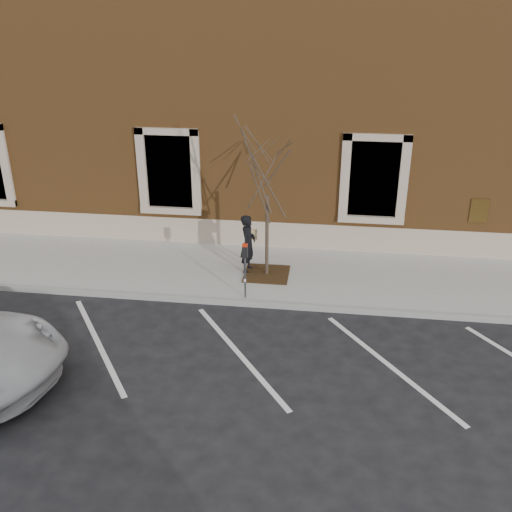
# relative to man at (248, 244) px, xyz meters

# --- Properties ---
(ground) EXTENTS (120.00, 120.00, 0.00)m
(ground) POSITION_rel_man_xyz_m (0.37, -1.69, -0.97)
(ground) COLOR #28282B
(ground) RESTS_ON ground
(sidewalk_near) EXTENTS (40.00, 3.50, 0.15)m
(sidewalk_near) POSITION_rel_man_xyz_m (0.37, 0.06, -0.89)
(sidewalk_near) COLOR beige
(sidewalk_near) RESTS_ON ground
(curb_near) EXTENTS (40.00, 0.12, 0.15)m
(curb_near) POSITION_rel_man_xyz_m (0.37, -1.74, -0.89)
(curb_near) COLOR #9E9E99
(curb_near) RESTS_ON ground
(parking_stripes) EXTENTS (28.00, 4.40, 0.01)m
(parking_stripes) POSITION_rel_man_xyz_m (0.37, -3.89, -0.97)
(parking_stripes) COLOR silver
(parking_stripes) RESTS_ON ground
(building_civic) EXTENTS (40.00, 8.62, 8.00)m
(building_civic) POSITION_rel_man_xyz_m (0.37, 6.05, 3.03)
(building_civic) COLOR brown
(building_civic) RESTS_ON ground
(man) EXTENTS (0.49, 0.66, 1.64)m
(man) POSITION_rel_man_xyz_m (0.00, 0.00, 0.00)
(man) COLOR black
(man) RESTS_ON sidewalk_near
(parking_meter) EXTENTS (0.13, 0.10, 1.47)m
(parking_meter) POSITION_rel_man_xyz_m (0.16, -1.57, 0.20)
(parking_meter) COLOR #595B60
(parking_meter) RESTS_ON sidewalk_near
(tree_grate) EXTENTS (1.21, 1.21, 0.03)m
(tree_grate) POSITION_rel_man_xyz_m (0.54, -0.16, -0.80)
(tree_grate) COLOR #3E2913
(tree_grate) RESTS_ON sidewalk_near
(sapling) EXTENTS (2.49, 2.49, 4.15)m
(sapling) POSITION_rel_man_xyz_m (0.54, -0.16, 2.08)
(sapling) COLOR #45362A
(sapling) RESTS_ON sidewalk_near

